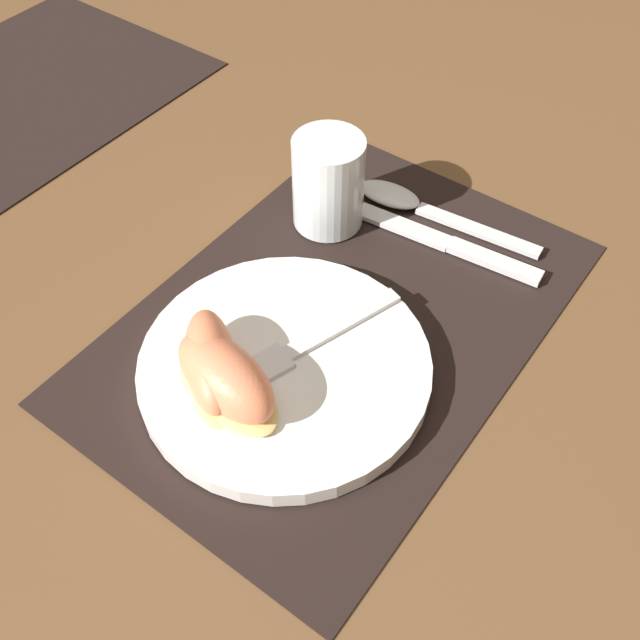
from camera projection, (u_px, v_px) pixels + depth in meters
The scene contains 10 objects.
ground_plane at pixel (338, 320), 0.65m from camera, with size 3.00×3.00×0.00m, color brown.
placemat at pixel (338, 319), 0.65m from camera, with size 0.44×0.30×0.00m.
placemat_far at pixel (0, 105), 0.86m from camera, with size 0.44×0.30×0.00m.
plate at pixel (284, 367), 0.60m from camera, with size 0.24×0.24×0.02m.
juice_glass at pixel (328, 187), 0.70m from camera, with size 0.07×0.07×0.09m.
knife at pixel (433, 238), 0.71m from camera, with size 0.04×0.23×0.01m.
spoon at pixel (412, 204), 0.74m from camera, with size 0.04×0.19×0.01m.
fork at pixel (294, 351), 0.60m from camera, with size 0.18×0.08×0.00m.
citrus_wedge_0 at pixel (211, 363), 0.57m from camera, with size 0.10×0.10×0.04m.
citrus_wedge_1 at pixel (226, 379), 0.56m from camera, with size 0.07×0.11×0.05m.
Camera 1 is at (-0.35, -0.24, 0.49)m, focal length 42.00 mm.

